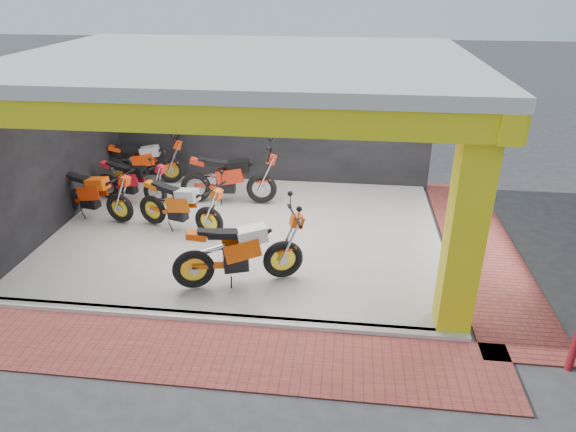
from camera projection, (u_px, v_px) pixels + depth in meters
name	position (u px, v px, depth m)	size (l,w,h in m)	color
ground	(226.00, 286.00, 9.12)	(80.00, 80.00, 0.00)	#2D2D30
showroom_floor	(247.00, 233.00, 10.89)	(8.00, 6.00, 0.10)	white
showroom_ceiling	(241.00, 60.00, 9.39)	(8.40, 6.40, 0.20)	beige
back_wall	(268.00, 118.00, 12.96)	(8.20, 0.20, 3.50)	black
left_wall	(50.00, 149.00, 10.61)	(0.20, 6.20, 3.50)	black
corner_column	(466.00, 228.00, 7.30)	(0.50, 0.50, 3.50)	yellow
header_beam_front	(196.00, 117.00, 6.82)	(8.40, 0.30, 0.40)	yellow
header_beam_right	(463.00, 82.00, 9.08)	(0.30, 6.40, 0.40)	yellow
floor_kerb	(212.00, 318.00, 8.18)	(8.00, 0.20, 0.10)	white
paver_front	(198.00, 352.00, 7.49)	(9.00, 1.40, 0.03)	brown
paver_right	(480.00, 247.00, 10.39)	(1.40, 7.00, 0.03)	brown
moto_hero	(283.00, 242.00, 8.86)	(2.40, 0.89, 1.47)	#DE4D09
moto_row_a	(208.00, 207.00, 10.34)	(2.18, 0.81, 1.33)	#DA5109
moto_row_b	(261.00, 175.00, 11.86)	(2.40, 0.89, 1.46)	#B02512
moto_row_c	(118.00, 194.00, 10.94)	(2.20, 0.82, 1.35)	red
moto_row_d	(154.00, 181.00, 11.78)	(2.05, 0.76, 1.25)	red
moto_row_e	(170.00, 158.00, 13.10)	(2.22, 0.82, 1.36)	#EA3709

